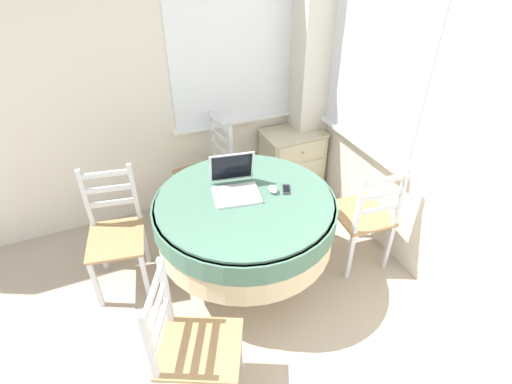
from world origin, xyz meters
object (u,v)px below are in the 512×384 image
at_px(cell_phone, 286,189).
at_px(computer_mouse, 273,189).
at_px(laptop, 235,185).
at_px(dining_chair_near_right_window, 364,217).
at_px(corner_cabinet, 292,161).
at_px(round_dining_table, 245,217).
at_px(dining_chair_left_flank, 116,234).
at_px(dining_chair_camera_near, 191,347).
at_px(dining_chair_near_back_window, 208,172).

bearing_deg(cell_phone, computer_mouse, 171.77).
relative_size(laptop, computer_mouse, 4.09).
distance_m(dining_chair_near_right_window, corner_cabinet, 1.14).
height_order(round_dining_table, dining_chair_near_right_window, dining_chair_near_right_window).
height_order(computer_mouse, cell_phone, computer_mouse).
height_order(computer_mouse, dining_chair_left_flank, dining_chair_left_flank).
bearing_deg(round_dining_table, corner_cabinet, 47.02).
relative_size(cell_phone, corner_cabinet, 0.20).
distance_m(laptop, cell_phone, 0.36).
bearing_deg(dining_chair_camera_near, corner_cabinet, 48.00).
xyz_separation_m(cell_phone, dining_chair_camera_near, (-0.92, -0.69, -0.33)).
xyz_separation_m(computer_mouse, corner_cabinet, (0.69, 0.97, -0.47)).
xyz_separation_m(computer_mouse, dining_chair_near_right_window, (0.71, -0.16, -0.35)).
bearing_deg(cell_phone, laptop, 159.60).
bearing_deg(round_dining_table, cell_phone, -3.58).
relative_size(cell_phone, dining_chair_left_flank, 0.14).
distance_m(cell_phone, dining_chair_near_right_window, 0.71).
bearing_deg(corner_cabinet, dining_chair_near_back_window, -177.91).
relative_size(laptop, dining_chair_left_flank, 0.40).
xyz_separation_m(dining_chair_near_right_window, dining_chair_camera_near, (-1.53, -0.55, 0.00)).
bearing_deg(dining_chair_near_back_window, dining_chair_near_right_window, -51.01).
bearing_deg(dining_chair_left_flank, cell_phone, -19.78).
height_order(dining_chair_near_back_window, dining_chair_near_right_window, same).
xyz_separation_m(dining_chair_near_right_window, dining_chair_left_flank, (-1.77, 0.56, 0.00)).
relative_size(dining_chair_near_back_window, dining_chair_camera_near, 1.00).
relative_size(computer_mouse, cell_phone, 0.71).
bearing_deg(corner_cabinet, laptop, -137.13).
distance_m(computer_mouse, dining_chair_camera_near, 1.14).
bearing_deg(round_dining_table, laptop, 104.85).
height_order(laptop, computer_mouse, laptop).
relative_size(round_dining_table, dining_chair_near_right_window, 1.35).
height_order(computer_mouse, dining_chair_camera_near, dining_chair_camera_near).
relative_size(computer_mouse, dining_chair_near_back_window, 0.10).
distance_m(dining_chair_left_flank, corner_cabinet, 1.85).
bearing_deg(dining_chair_near_back_window, round_dining_table, -91.68).
relative_size(dining_chair_near_right_window, corner_cabinet, 1.43).
height_order(round_dining_table, corner_cabinet, round_dining_table).
bearing_deg(cell_phone, dining_chair_camera_near, -142.88).
bearing_deg(dining_chair_near_right_window, dining_chair_left_flank, 162.42).
distance_m(dining_chair_near_right_window, dining_chair_left_flank, 1.86).
height_order(cell_phone, corner_cabinet, cell_phone).
distance_m(dining_chair_near_back_window, dining_chair_left_flank, 1.03).
height_order(computer_mouse, corner_cabinet, computer_mouse).
distance_m(computer_mouse, dining_chair_left_flank, 1.19).
relative_size(dining_chair_near_back_window, dining_chair_left_flank, 1.00).
xyz_separation_m(round_dining_table, dining_chair_left_flank, (-0.85, 0.40, -0.17)).
height_order(cell_phone, dining_chair_camera_near, dining_chair_camera_near).
relative_size(dining_chair_near_back_window, corner_cabinet, 1.43).
bearing_deg(dining_chair_near_back_window, corner_cabinet, 2.09).
bearing_deg(dining_chair_near_right_window, dining_chair_camera_near, -160.21).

